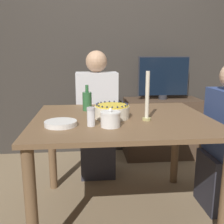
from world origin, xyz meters
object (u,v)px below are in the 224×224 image
cake (112,111)px  sugar_bowl (110,119)px  candle (147,100)px  person_man_blue_shirt (97,123)px  sugar_shaker (91,117)px  tv_monitor (164,77)px  bottle (87,101)px

cake → sugar_bowl: sugar_bowl is taller
candle → person_man_blue_shirt: (-0.31, 0.82, -0.37)m
cake → candle: (0.23, -0.09, 0.10)m
sugar_bowl → sugar_shaker: 0.13m
tv_monitor → cake: bearing=-121.8°
sugar_bowl → candle: (0.26, 0.14, 0.09)m
bottle → cake: bearing=-56.8°
sugar_shaker → bottle: bottle is taller
person_man_blue_shirt → cake: bearing=96.3°
sugar_shaker → candle: 0.41m
cake → sugar_bowl: 0.23m
person_man_blue_shirt → tv_monitor: 0.99m
candle → person_man_blue_shirt: person_man_blue_shirt is taller
cake → person_man_blue_shirt: 0.78m
cake → candle: size_ratio=0.74×
tv_monitor → person_man_blue_shirt: bearing=-151.8°
cake → sugar_shaker: (-0.15, -0.20, 0.01)m
sugar_shaker → tv_monitor: tv_monitor is taller
sugar_bowl → tv_monitor: size_ratio=0.21×
sugar_shaker → person_man_blue_shirt: size_ratio=0.10×
cake → candle: candle is taller
sugar_shaker → candle: bearing=16.0°
bottle → candle: bearing=-41.7°
sugar_bowl → person_man_blue_shirt: person_man_blue_shirt is taller
candle → bottle: size_ratio=1.63×
cake → sugar_bowl: size_ratio=1.95×
bottle → tv_monitor: bearing=44.8°
cake → sugar_bowl: bearing=-97.9°
person_man_blue_shirt → tv_monitor: (0.79, 0.42, 0.41)m
cake → sugar_shaker: bearing=-126.9°
person_man_blue_shirt → tv_monitor: person_man_blue_shirt is taller
bottle → person_man_blue_shirt: (0.10, 0.46, -0.31)m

